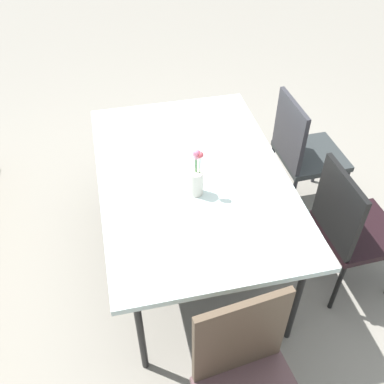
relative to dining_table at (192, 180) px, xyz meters
name	(u,v)px	position (x,y,z in m)	size (l,w,h in m)	color
ground_plane	(183,265)	(-0.05, 0.07, -0.72)	(12.00, 12.00, 0.00)	gray
dining_table	(192,180)	(0.00, 0.00, 0.00)	(1.61, 1.07, 0.77)	#B2C6C1
chair_near_right	(302,149)	(0.36, -0.88, -0.19)	(0.45, 0.45, 0.93)	#2B2F30
chair_near_left	(351,225)	(-0.36, -0.88, -0.21)	(0.46, 0.46, 0.92)	black
chair_end_left	(249,384)	(-1.14, 0.01, -0.16)	(0.49, 0.49, 0.99)	#52393B
flower_vase	(196,179)	(-0.16, 0.01, 0.15)	(0.08, 0.08, 0.30)	silver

